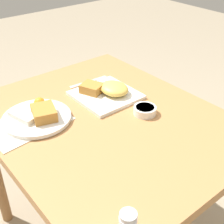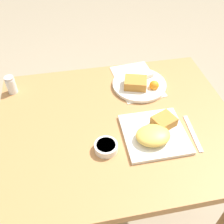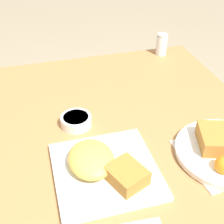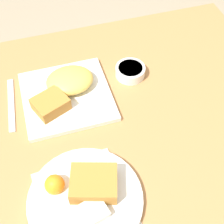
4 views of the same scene
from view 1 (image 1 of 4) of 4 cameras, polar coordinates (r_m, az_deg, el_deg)
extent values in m
cube|color=#B27A47|center=(1.17, -1.17, -1.79)|extent=(0.97, 0.79, 0.04)
cylinder|color=olive|center=(1.82, -1.05, -1.49)|extent=(0.05, 0.05, 0.68)
cube|color=beige|center=(1.16, -15.14, -2.08)|extent=(0.22, 0.31, 0.00)
cube|color=white|center=(1.29, -1.16, 3.11)|extent=(0.24, 0.24, 0.01)
ellipsoid|color=#E5BC51|center=(1.28, 0.37, 4.34)|extent=(0.13, 0.11, 0.04)
cube|color=#B77A33|center=(1.29, -3.72, 4.38)|extent=(0.10, 0.10, 0.04)
cylinder|color=white|center=(1.17, -13.58, -1.05)|extent=(0.25, 0.25, 0.01)
cube|color=#B77A33|center=(1.15, -12.35, -0.14)|extent=(0.12, 0.11, 0.04)
cube|color=silver|center=(1.17, -16.00, -0.70)|extent=(0.12, 0.08, 0.02)
sphere|color=orange|center=(1.22, -13.11, 1.59)|extent=(0.04, 0.04, 0.04)
cylinder|color=white|center=(1.18, 6.03, 0.30)|extent=(0.09, 0.09, 0.03)
cylinder|color=beige|center=(1.17, 6.06, 0.84)|extent=(0.07, 0.07, 0.00)
cylinder|color=silver|center=(0.73, 3.00, -18.38)|extent=(0.04, 0.04, 0.01)
cube|color=silver|center=(1.41, -4.29, 5.51)|extent=(0.03, 0.19, 0.00)
camera|label=2|loc=(1.45, 32.02, 33.98)|focal=42.00mm
camera|label=3|loc=(1.60, -9.96, 28.82)|focal=50.00mm
camera|label=4|loc=(0.94, -36.90, 28.11)|focal=50.00mm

